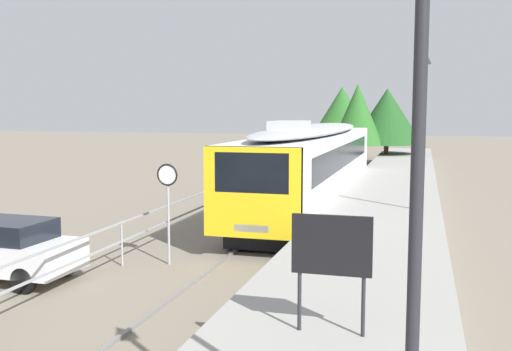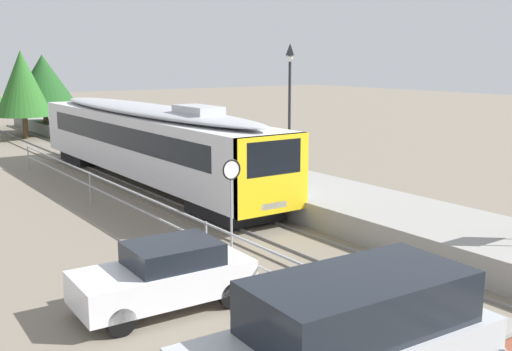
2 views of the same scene
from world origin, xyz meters
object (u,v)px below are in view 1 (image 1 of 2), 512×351
platform_lamp_near_end (421,64)px  platform_notice_board (332,249)px  platform_lamp_mid_platform (423,99)px  commuter_train (313,159)px  parked_hatchback_white (2,249)px  speed_limit_sign (168,188)px

platform_lamp_near_end → platform_notice_board: platform_lamp_near_end is taller
platform_lamp_mid_platform → commuter_train: bearing=134.5°
platform_lamp_near_end → platform_notice_board: 4.29m
parked_hatchback_white → speed_limit_sign: bearing=36.2°
speed_limit_sign → parked_hatchback_white: (-3.40, -2.49, -1.33)m
commuter_train → platform_lamp_near_end: platform_lamp_near_end is taller
parked_hatchback_white → platform_lamp_near_end: bearing=-34.7°
platform_lamp_mid_platform → parked_hatchback_white: (-10.03, -8.23, -3.83)m
platform_lamp_near_end → speed_limit_sign: bearing=125.1°
speed_limit_sign → platform_notice_board: bearing=-48.5°
platform_lamp_mid_platform → speed_limit_sign: platform_lamp_mid_platform is taller
commuter_train → parked_hatchback_white: bearing=-113.4°
platform_lamp_mid_platform → parked_hatchback_white: platform_lamp_mid_platform is taller
parked_hatchback_white → platform_notice_board: bearing=-22.4°
commuter_train → parked_hatchback_white: commuter_train is taller
commuter_train → speed_limit_sign: 10.53m
platform_notice_board → commuter_train: bearing=101.2°
platform_lamp_near_end → platform_notice_board: bearing=110.2°
parked_hatchback_white → platform_lamp_mid_platform: bearing=39.4°
commuter_train → platform_notice_board: (3.27, -16.43, 0.04)m
platform_lamp_near_end → platform_lamp_mid_platform: same height
commuter_train → platform_lamp_near_end: 20.40m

